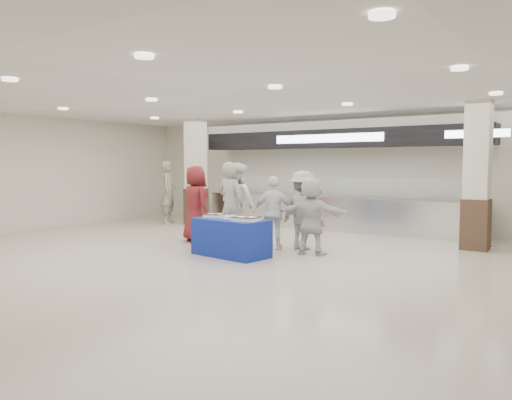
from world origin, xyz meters
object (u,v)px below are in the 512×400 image
Objects in this scene: soldier_b at (303,210)px; display_table at (231,237)px; civilian_white at (312,216)px; civilian_maroon at (196,204)px; chef_short at (274,213)px; soldier_bg at (169,192)px; sheet_cake_left at (215,215)px; cupcake_tray at (231,218)px; soldier_a at (231,205)px; chef_tall at (237,203)px; sheet_cake_right at (247,218)px.

display_table is at bearing 72.13° from soldier_b.
civilian_maroon is at bearing -7.45° from civilian_white.
chef_short is (2.13, 0.13, -0.11)m from civilian_maroon.
sheet_cake_left is at bearing -152.87° from soldier_bg.
soldier_a is at bearing 127.55° from cupcake_tray.
chef_tall is 1.17× the size of civilian_white.
soldier_a is 1.02m from chef_short.
soldier_a reaches higher than chef_short.
sheet_cake_right is 2.54m from civilian_maroon.
cupcake_tray is 0.31× the size of soldier_b.
sheet_cake_right is at bearing 145.22° from chef_tall.
sheet_cake_right is (0.45, -0.09, 0.42)m from display_table.
soldier_b reaches higher than sheet_cake_left.
civilian_maroon reaches higher than soldier_b.
soldier_bg is at bearing -11.89° from chef_tall.
sheet_cake_right is at bearing 87.74° from soldier_b.
chef_short is (0.98, 0.26, -0.15)m from soldier_a.
civilian_maroon is at bearing 150.40° from cupcake_tray.
chef_tall is (-0.88, 1.39, 0.15)m from cupcake_tray.
soldier_a is (-0.68, 0.89, 0.57)m from display_table.
sheet_cake_right is 0.32× the size of civilian_white.
chef_tall is at bearing 15.90° from soldier_b.
soldier_bg is at bearing 153.81° from display_table.
chef_short reaches higher than sheet_cake_right.
sheet_cake_right is at bearing 173.36° from civilian_maroon.
chef_short is at bearing 44.84° from soldier_b.
sheet_cake_left is 0.25× the size of civilian_maroon.
civilian_white is at bearing 153.41° from chef_short.
cupcake_tray is 1.73m from soldier_b.
display_table is 0.64m from sheet_cake_left.
civilian_white is at bearing 42.34° from cupcake_tray.
chef_short is at bearing 97.02° from sheet_cake_right.
soldier_a is (-0.72, 0.93, 0.16)m from cupcake_tray.
civilian_maroon reaches higher than chef_short.
civilian_maroon reaches higher than cupcake_tray.
civilian_maroon is at bearing 31.50° from chef_tall.
cupcake_tray is (0.52, -0.14, -0.01)m from sheet_cake_left.
soldier_bg is (-4.24, 2.38, 0.03)m from soldier_a.
chef_short reaches higher than display_table.
soldier_b is at bearing -150.52° from civilian_maroon.
sheet_cake_left is 1.99m from civilian_white.
sheet_cake_left is 5.45m from soldier_bg.
soldier_bg reaches higher than chef_short.
cupcake_tray is 0.28× the size of soldier_a.
display_table is 0.41m from cupcake_tray.
soldier_bg reaches higher than cupcake_tray.
display_table is 0.91× the size of soldier_b.
chef_short is (0.78, 1.05, 0.00)m from sheet_cake_left.
soldier_a is at bearing 139.11° from sheet_cake_right.
chef_tall is 1.16m from chef_short.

